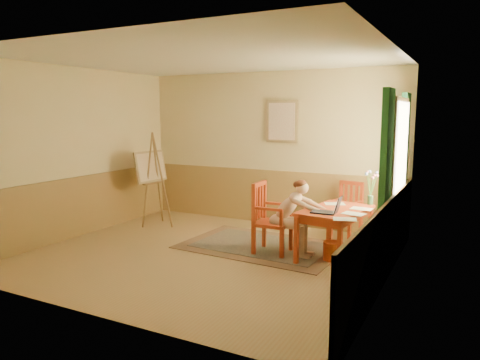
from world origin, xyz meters
The scene contains 14 objects.
room centered at (0.00, 0.00, 1.40)m, with size 5.04×4.54×2.84m.
wainscot centered at (0.00, 0.80, 0.50)m, with size 5.00×4.50×1.00m.
window centered at (2.42, 1.10, 1.35)m, with size 0.12×2.01×2.20m.
wall_portrait centered at (0.25, 2.20, 1.90)m, with size 0.60×0.05×0.76m.
rug centered at (0.53, 0.76, 0.01)m, with size 2.48×1.72×0.02m.
table centered at (1.69, 0.69, 0.63)m, with size 0.89×1.29×0.72m.
chair_left centered at (0.76, 0.51, 0.53)m, with size 0.50×0.48×1.05m.
chair_back centered at (1.58, 1.74, 0.47)m, with size 0.51×0.52×0.95m.
figure centered at (1.09, 0.53, 0.62)m, with size 0.83×0.36×1.12m.
laptop centered at (1.68, 0.36, 0.77)m, with size 0.40×0.25×0.24m.
papers centered at (1.89, 0.62, 0.72)m, with size 0.76×1.21×0.00m.
vase centered at (2.05, 1.24, 0.95)m, with size 0.17×0.25×0.51m.
wastebasket centered at (1.69, 0.58, 0.14)m, with size 0.25×0.25×0.27m, color #BF4419.
easel centered at (-1.86, 1.12, 1.01)m, with size 0.59×0.76×1.71m.
Camera 1 is at (3.35, -5.47, 2.05)m, focal length 34.03 mm.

